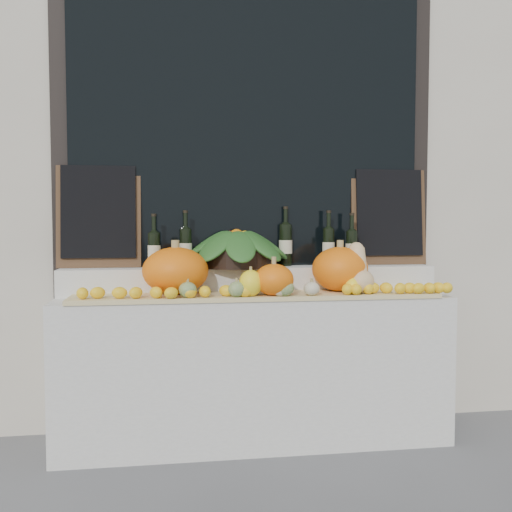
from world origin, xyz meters
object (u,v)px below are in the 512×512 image
(pumpkin_right, at_px, (340,269))
(butternut_squash, at_px, (360,272))
(pumpkin_left, at_px, (176,271))
(produce_bowl, at_px, (237,248))
(wine_bottle_tall, at_px, (286,245))

(pumpkin_right, xyz_separation_m, butternut_squash, (0.09, -0.09, -0.01))
(pumpkin_left, xyz_separation_m, pumpkin_right, (0.97, 0.00, -0.00))
(pumpkin_right, relative_size, produce_bowl, 0.49)
(butternut_squash, bearing_deg, produce_bowl, 156.92)
(pumpkin_left, height_order, wine_bottle_tall, wine_bottle_tall)
(produce_bowl, bearing_deg, butternut_squash, -23.08)
(wine_bottle_tall, bearing_deg, produce_bowl, -168.48)
(butternut_squash, bearing_deg, pumpkin_left, 175.29)
(produce_bowl, bearing_deg, pumpkin_left, -151.16)
(pumpkin_right, bearing_deg, pumpkin_left, -180.00)
(butternut_squash, relative_size, wine_bottle_tall, 0.78)
(pumpkin_left, height_order, butternut_squash, butternut_squash)
(pumpkin_left, distance_m, butternut_squash, 1.07)
(pumpkin_left, xyz_separation_m, produce_bowl, (0.37, 0.21, 0.12))
(pumpkin_left, xyz_separation_m, wine_bottle_tall, (0.69, 0.27, 0.14))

